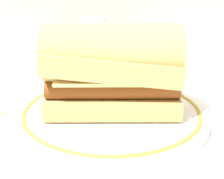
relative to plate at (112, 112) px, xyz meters
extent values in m
plane|color=white|center=(-0.01, -0.02, -0.01)|extent=(1.50, 1.50, 0.00)
cylinder|color=white|center=(0.00, 0.00, 0.00)|extent=(0.29, 0.29, 0.01)
torus|color=#B29333|center=(0.00, 0.00, 0.00)|extent=(0.27, 0.27, 0.01)
cube|color=tan|center=(0.00, 0.00, 0.02)|extent=(0.21, 0.14, 0.03)
cylinder|color=brown|center=(-0.01, -0.03, 0.05)|extent=(0.19, 0.07, 0.02)
cylinder|color=brown|center=(0.00, 0.00, 0.05)|extent=(0.19, 0.07, 0.02)
cylinder|color=brown|center=(0.01, 0.03, 0.05)|extent=(0.19, 0.07, 0.02)
cube|color=#EAD67A|center=(0.00, 0.00, 0.06)|extent=(0.18, 0.13, 0.01)
cube|color=tan|center=(0.00, 0.00, 0.08)|extent=(0.22, 0.14, 0.05)
cylinder|color=tan|center=(0.00, 0.00, 0.09)|extent=(0.21, 0.13, 0.09)
cylinder|color=silver|center=(0.03, 0.27, 0.05)|extent=(0.06, 0.06, 0.12)
cylinder|color=gold|center=(0.03, 0.27, 0.03)|extent=(0.05, 0.05, 0.07)
camera|label=1|loc=(-0.11, -0.42, 0.20)|focal=48.92mm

